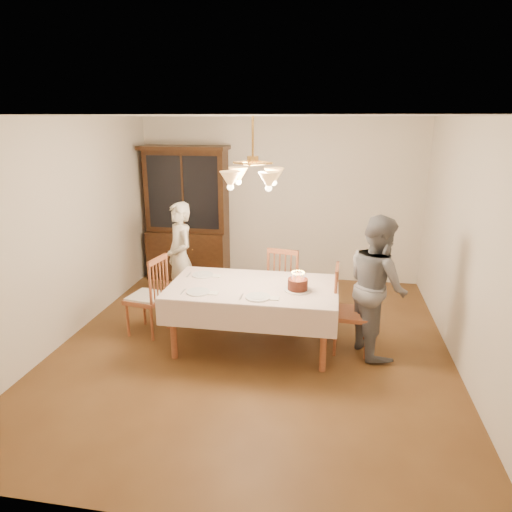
% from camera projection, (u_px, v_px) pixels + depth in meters
% --- Properties ---
extents(ground, '(5.00, 5.00, 0.00)m').
position_uv_depth(ground, '(253.00, 346.00, 5.38)').
color(ground, '#523217').
rests_on(ground, ground).
extents(room_shell, '(5.00, 5.00, 5.00)m').
position_uv_depth(room_shell, '(253.00, 214.00, 4.92)').
color(room_shell, white).
rests_on(room_shell, ground).
extents(dining_table, '(1.90, 1.10, 0.76)m').
position_uv_depth(dining_table, '(253.00, 292.00, 5.18)').
color(dining_table, brown).
rests_on(dining_table, ground).
extents(china_hutch, '(1.38, 0.54, 2.16)m').
position_uv_depth(china_hutch, '(187.00, 216.00, 7.44)').
color(china_hutch, black).
rests_on(china_hutch, ground).
extents(chair_far_side, '(0.50, 0.49, 1.00)m').
position_uv_depth(chair_far_side, '(286.00, 286.00, 6.03)').
color(chair_far_side, brown).
rests_on(chair_far_side, ground).
extents(chair_left_end, '(0.49, 0.51, 1.00)m').
position_uv_depth(chair_left_end, '(147.00, 298.00, 5.60)').
color(chair_left_end, brown).
rests_on(chair_left_end, ground).
extents(chair_right_end, '(0.44, 0.46, 1.00)m').
position_uv_depth(chair_right_end, '(351.00, 314.00, 5.18)').
color(chair_right_end, brown).
rests_on(chair_right_end, ground).
extents(elderly_woman, '(0.64, 0.66, 1.52)m').
position_uv_depth(elderly_woman, '(180.00, 258.00, 6.16)').
color(elderly_woman, beige).
rests_on(elderly_woman, ground).
extents(adult_in_grey, '(0.83, 0.93, 1.59)m').
position_uv_depth(adult_in_grey, '(377.00, 286.00, 5.06)').
color(adult_in_grey, slate).
rests_on(adult_in_grey, ground).
extents(birthday_cake, '(0.30, 0.30, 0.22)m').
position_uv_depth(birthday_cake, '(298.00, 285.00, 5.00)').
color(birthday_cake, white).
rests_on(birthday_cake, dining_table).
extents(place_setting_near_left, '(0.40, 0.25, 0.02)m').
position_uv_depth(place_setting_near_left, '(199.00, 292.00, 4.95)').
color(place_setting_near_left, white).
rests_on(place_setting_near_left, dining_table).
extents(place_setting_near_right, '(0.41, 0.27, 0.02)m').
position_uv_depth(place_setting_near_right, '(259.00, 297.00, 4.81)').
color(place_setting_near_right, white).
rests_on(place_setting_near_right, dining_table).
extents(place_setting_far_left, '(0.40, 0.25, 0.02)m').
position_uv_depth(place_setting_far_left, '(204.00, 275.00, 5.49)').
color(place_setting_far_left, white).
rests_on(place_setting_far_left, dining_table).
extents(chandelier, '(0.62, 0.62, 0.73)m').
position_uv_depth(chandelier, '(253.00, 178.00, 4.81)').
color(chandelier, '#BF8C3F').
rests_on(chandelier, ground).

